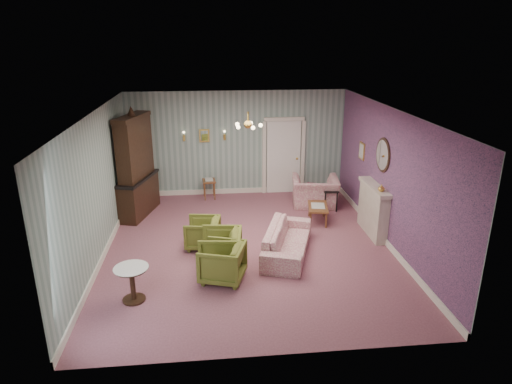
{
  "coord_description": "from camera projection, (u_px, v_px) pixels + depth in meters",
  "views": [
    {
      "loc": [
        -0.75,
        -8.73,
        4.32
      ],
      "look_at": [
        0.2,
        0.4,
        1.1
      ],
      "focal_mm": 31.63,
      "sensor_mm": 36.0,
      "label": 1
    }
  ],
  "objects": [
    {
      "name": "olive_chair_a",
      "position": [
        222.0,
        261.0,
        8.27
      ],
      "size": [
        0.91,
        0.94,
        0.79
      ],
      "primitive_type": "imported",
      "rotation": [
        0.0,
        0.0,
        -1.88
      ],
      "color": "olive",
      "rests_on": "floor"
    },
    {
      "name": "wall_back",
      "position": [
        237.0,
        144.0,
        12.5
      ],
      "size": [
        6.0,
        0.0,
        6.0
      ],
      "primitive_type": "plane",
      "rotation": [
        1.57,
        0.0,
        0.0
      ],
      "color": "gray",
      "rests_on": "ground"
    },
    {
      "name": "gilt_mirror_back",
      "position": [
        204.0,
        136.0,
        12.29
      ],
      "size": [
        0.28,
        0.06,
        0.36
      ],
      "primitive_type": null,
      "color": "gold",
      "rests_on": "wall_back"
    },
    {
      "name": "sofa_chintz",
      "position": [
        287.0,
        236.0,
        9.27
      ],
      "size": [
        1.19,
        2.12,
        0.8
      ],
      "primitive_type": "imported",
      "rotation": [
        0.0,
        0.0,
        1.26
      ],
      "color": "#A84362",
      "rests_on": "floor"
    },
    {
      "name": "wingback_chair",
      "position": [
        315.0,
        187.0,
        11.87
      ],
      "size": [
        1.28,
        0.92,
        1.03
      ],
      "primitive_type": "imported",
      "rotation": [
        0.0,
        0.0,
        3.01
      ],
      "color": "#A84362",
      "rests_on": "floor"
    },
    {
      "name": "olive_chair_b",
      "position": [
        220.0,
        247.0,
        8.78
      ],
      "size": [
        0.82,
        0.87,
        0.81
      ],
      "primitive_type": "imported",
      "rotation": [
        0.0,
        0.0,
        -1.69
      ],
      "color": "olive",
      "rests_on": "floor"
    },
    {
      "name": "fireplace",
      "position": [
        373.0,
        210.0,
        10.16
      ],
      "size": [
        0.3,
        1.4,
        1.16
      ],
      "primitive_type": null,
      "color": "beige",
      "rests_on": "floor"
    },
    {
      "name": "mantel_vase",
      "position": [
        381.0,
        188.0,
        9.57
      ],
      "size": [
        0.15,
        0.15,
        0.15
      ],
      "primitive_type": "imported",
      "color": "gold",
      "rests_on": "fireplace"
    },
    {
      "name": "chandelier",
      "position": [
        248.0,
        125.0,
        8.83
      ],
      "size": [
        0.56,
        0.56,
        0.36
      ],
      "primitive_type": null,
      "color": "gold",
      "rests_on": "ceiling"
    },
    {
      "name": "wall_right",
      "position": [
        390.0,
        178.0,
        9.51
      ],
      "size": [
        0.0,
        7.0,
        7.0
      ],
      "primitive_type": "plane",
      "rotation": [
        1.57,
        0.0,
        -1.57
      ],
      "color": "gray",
      "rests_on": "ground"
    },
    {
      "name": "side_table_black",
      "position": [
        330.0,
        200.0,
        11.62
      ],
      "size": [
        0.41,
        0.41,
        0.56
      ],
      "primitive_type": null,
      "rotation": [
        0.0,
        0.0,
        -0.08
      ],
      "color": "black",
      "rests_on": "floor"
    },
    {
      "name": "door",
      "position": [
        283.0,
        156.0,
        12.72
      ],
      "size": [
        1.12,
        0.12,
        2.16
      ],
      "primitive_type": null,
      "color": "white",
      "rests_on": "floor"
    },
    {
      "name": "wall_right_floral",
      "position": [
        389.0,
        178.0,
        9.51
      ],
      "size": [
        0.0,
        7.0,
        7.0
      ],
      "primitive_type": "plane",
      "rotation": [
        1.57,
        0.0,
        -1.57
      ],
      "color": "#BD5E92",
      "rests_on": "ground"
    },
    {
      "name": "oval_mirror",
      "position": [
        383.0,
        155.0,
        9.75
      ],
      "size": [
        0.04,
        0.76,
        0.84
      ],
      "primitive_type": null,
      "color": "white",
      "rests_on": "wall_right"
    },
    {
      "name": "nesting_table",
      "position": [
        209.0,
        188.0,
        12.48
      ],
      "size": [
        0.38,
        0.46,
        0.57
      ],
      "primitive_type": null,
      "rotation": [
        0.0,
        0.0,
        0.08
      ],
      "color": "brown",
      "rests_on": "floor"
    },
    {
      "name": "floor",
      "position": [
        249.0,
        247.0,
        9.7
      ],
      "size": [
        7.0,
        7.0,
        0.0
      ],
      "primitive_type": "plane",
      "color": "#955667",
      "rests_on": "ground"
    },
    {
      "name": "wall_left",
      "position": [
        98.0,
        188.0,
        8.92
      ],
      "size": [
        0.0,
        7.0,
        7.0
      ],
      "primitive_type": "plane",
      "rotation": [
        1.57,
        0.0,
        1.57
      ],
      "color": "gray",
      "rests_on": "ground"
    },
    {
      "name": "sconce_right",
      "position": [
        225.0,
        135.0,
        12.33
      ],
      "size": [
        0.16,
        0.12,
        0.3
      ],
      "primitive_type": null,
      "color": "gold",
      "rests_on": "wall_back"
    },
    {
      "name": "sconce_left",
      "position": [
        184.0,
        136.0,
        12.22
      ],
      "size": [
        0.16,
        0.12,
        0.3
      ],
      "primitive_type": null,
      "color": "gold",
      "rests_on": "wall_back"
    },
    {
      "name": "dresser",
      "position": [
        135.0,
        163.0,
        11.04
      ],
      "size": [
        0.97,
        1.69,
        2.67
      ],
      "primitive_type": null,
      "rotation": [
        0.0,
        0.0,
        -0.27
      ],
      "color": "black",
      "rests_on": "floor"
    },
    {
      "name": "coffee_table",
      "position": [
        318.0,
        214.0,
        10.92
      ],
      "size": [
        0.59,
        0.89,
        0.42
      ],
      "primitive_type": null,
      "rotation": [
        0.0,
        0.0,
        -0.17
      ],
      "color": "brown",
      "rests_on": "floor"
    },
    {
      "name": "pedestal_table",
      "position": [
        133.0,
        284.0,
        7.64
      ],
      "size": [
        0.72,
        0.72,
        0.64
      ],
      "primitive_type": null,
      "rotation": [
        0.0,
        0.0,
        -0.27
      ],
      "color": "black",
      "rests_on": "floor"
    },
    {
      "name": "framed_print",
      "position": [
        362.0,
        151.0,
        11.1
      ],
      "size": [
        0.04,
        0.34,
        0.42
      ],
      "primitive_type": null,
      "color": "gold",
      "rests_on": "wall_right"
    },
    {
      "name": "ceiling",
      "position": [
        248.0,
        112.0,
        8.74
      ],
      "size": [
        7.0,
        7.0,
        0.0
      ],
      "primitive_type": "plane",
      "rotation": [
        3.14,
        0.0,
        0.0
      ],
      "color": "white",
      "rests_on": "ground"
    },
    {
      "name": "wall_front",
      "position": [
        272.0,
        265.0,
        5.93
      ],
      "size": [
        6.0,
        0.0,
        6.0
      ],
      "primitive_type": "plane",
      "rotation": [
        -1.57,
        0.0,
        0.0
      ],
      "color": "gray",
      "rests_on": "ground"
    },
    {
      "name": "burgundy_cushion",
      "position": [
        314.0,
        190.0,
        11.73
      ],
      "size": [
        0.41,
        0.28,
        0.39
      ],
      "primitive_type": "cube",
      "rotation": [
        0.17,
        0.0,
        -0.35
      ],
      "color": "maroon",
      "rests_on": "wingback_chair"
    },
    {
      "name": "olive_chair_c",
      "position": [
        203.0,
        232.0,
        9.57
      ],
      "size": [
        0.75,
        0.78,
        0.71
      ],
      "primitive_type": "imported",
      "rotation": [
        0.0,
        0.0,
        -1.72
      ],
      "color": "olive",
      "rests_on": "floor"
    }
  ]
}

